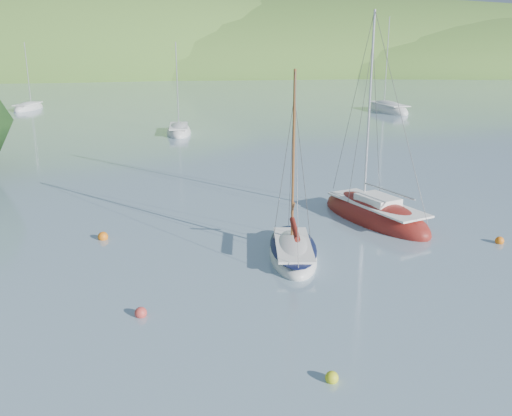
{
  "coord_description": "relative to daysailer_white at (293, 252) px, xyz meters",
  "views": [
    {
      "loc": [
        -3.61,
        -16.07,
        9.35
      ],
      "look_at": [
        -1.15,
        8.0,
        2.09
      ],
      "focal_mm": 40.0,
      "sensor_mm": 36.0,
      "label": 1
    }
  ],
  "objects": [
    {
      "name": "ground",
      "position": [
        -0.43,
        -7.32,
        -0.2
      ],
      "size": [
        700.0,
        700.0,
        0.0
      ],
      "primitive_type": "plane",
      "color": "#7596A2",
      "rests_on": "ground"
    },
    {
      "name": "shoreline_hills",
      "position": [
        -10.09,
        165.11,
        -0.2
      ],
      "size": [
        690.0,
        135.0,
        56.0
      ],
      "color": "#3F6E29",
      "rests_on": "ground"
    },
    {
      "name": "daysailer_white",
      "position": [
        0.0,
        0.0,
        0.0
      ],
      "size": [
        2.54,
        5.8,
        8.69
      ],
      "rotation": [
        0.0,
        0.0,
        -0.09
      ],
      "color": "silver",
      "rests_on": "ground"
    },
    {
      "name": "sloop_red",
      "position": [
        5.2,
        4.75,
        0.01
      ],
      "size": [
        5.53,
        8.27,
        11.6
      ],
      "rotation": [
        0.0,
        0.0,
        0.4
      ],
      "color": "maroon",
      "rests_on": "ground"
    },
    {
      "name": "distant_sloop_a",
      "position": [
        -5.98,
        34.54,
        -0.03
      ],
      "size": [
        2.49,
        6.84,
        9.72
      ],
      "rotation": [
        0.0,
        0.0,
        0.01
      ],
      "color": "silver",
      "rests_on": "ground"
    },
    {
      "name": "distant_sloop_b",
      "position": [
        20.8,
        49.66,
        0.0
      ],
      "size": [
        4.66,
        9.47,
        12.93
      ],
      "rotation": [
        0.0,
        0.0,
        0.17
      ],
      "color": "silver",
      "rests_on": "ground"
    },
    {
      "name": "distant_sloop_c",
      "position": [
        -26.73,
        56.85,
        -0.04
      ],
      "size": [
        3.68,
        7.01,
        9.52
      ],
      "rotation": [
        0.0,
        0.0,
        -0.21
      ],
      "color": "silver",
      "rests_on": "ground"
    },
    {
      "name": "mooring_buoys",
      "position": [
        -2.66,
        -1.63,
        -0.08
      ],
      "size": [
        19.22,
        13.22,
        0.49
      ],
      "color": "#CDD51C",
      "rests_on": "ground"
    }
  ]
}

